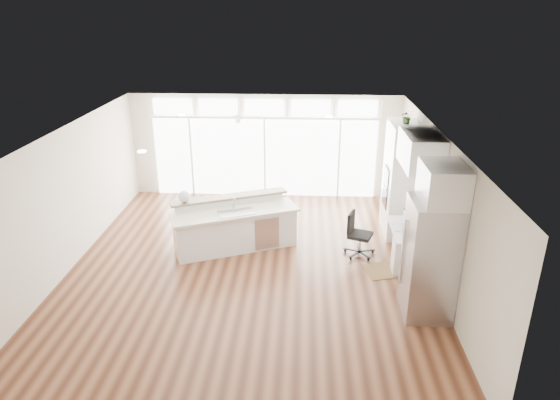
{
  "coord_description": "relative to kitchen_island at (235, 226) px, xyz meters",
  "views": [
    {
      "loc": [
        1.04,
        -8.63,
        4.9
      ],
      "look_at": [
        0.57,
        0.6,
        1.2
      ],
      "focal_mm": 32.0,
      "sensor_mm": 36.0,
      "label": 1
    }
  ],
  "objects": [
    {
      "name": "office_chair",
      "position": [
        2.59,
        -0.16,
        -0.07
      ],
      "size": [
        0.6,
        0.58,
        0.91
      ],
      "primitive_type": "cube",
      "rotation": [
        0.0,
        0.0,
        -0.37
      ],
      "color": "black",
      "rests_on": "floor"
    },
    {
      "name": "wall_left",
      "position": [
        -3.13,
        -0.78,
        0.83
      ],
      "size": [
        0.04,
        8.0,
        2.7
      ],
      "primitive_type": "cube",
      "color": "beige",
      "rests_on": "floor"
    },
    {
      "name": "refrigerator",
      "position": [
        3.48,
        -2.13,
        0.48
      ],
      "size": [
        0.76,
        0.9,
        2.0
      ],
      "primitive_type": "cube",
      "color": "#B0AFB4",
      "rests_on": "floor"
    },
    {
      "name": "glass_wall",
      "position": [
        0.37,
        3.16,
        0.53
      ],
      "size": [
        5.8,
        0.06,
        2.08
      ],
      "primitive_type": "cube",
      "color": "white",
      "rests_on": "wall_back"
    },
    {
      "name": "upper_cabinets",
      "position": [
        3.54,
        -0.48,
        1.83
      ],
      "size": [
        0.64,
        1.3,
        0.64
      ],
      "primitive_type": "cube",
      "color": "white",
      "rests_on": "wall_right"
    },
    {
      "name": "ceiling",
      "position": [
        0.37,
        -0.78,
        2.18
      ],
      "size": [
        7.0,
        8.0,
        0.02
      ],
      "primitive_type": "cube",
      "color": "white",
      "rests_on": "wall_back"
    },
    {
      "name": "potted_plant",
      "position": [
        3.54,
        1.02,
        2.09
      ],
      "size": [
        0.27,
        0.3,
        0.23
      ],
      "primitive_type": "imported",
      "rotation": [
        0.0,
        0.0,
        0.03
      ],
      "color": "#2F5826",
      "rests_on": "oven_cabinet"
    },
    {
      "name": "fishbowl",
      "position": [
        -1.03,
        -0.0,
        0.64
      ],
      "size": [
        0.32,
        0.32,
        0.25
      ],
      "primitive_type": "sphere",
      "rotation": [
        0.0,
        0.0,
        0.39
      ],
      "color": "white",
      "rests_on": "kitchen_island"
    },
    {
      "name": "desk_window",
      "position": [
        3.83,
        -0.48,
        1.03
      ],
      "size": [
        0.04,
        0.85,
        0.85
      ],
      "primitive_type": "cube",
      "color": "white",
      "rests_on": "wall_right"
    },
    {
      "name": "wall_right",
      "position": [
        3.87,
        -0.78,
        0.83
      ],
      "size": [
        0.04,
        8.0,
        2.7
      ],
      "primitive_type": "cube",
      "color": "beige",
      "rests_on": "floor"
    },
    {
      "name": "keyboard",
      "position": [
        3.25,
        -0.48,
        0.25
      ],
      "size": [
        0.15,
        0.32,
        0.02
      ],
      "primitive_type": "cube",
      "rotation": [
        0.0,
        0.0,
        -0.13
      ],
      "color": "silver",
      "rests_on": "desk_nook"
    },
    {
      "name": "desk_nook",
      "position": [
        3.5,
        -0.48,
        -0.14
      ],
      "size": [
        0.72,
        1.3,
        0.76
      ],
      "primitive_type": "cube",
      "color": "white",
      "rests_on": "floor"
    },
    {
      "name": "oven_cabinet",
      "position": [
        3.54,
        1.02,
        0.73
      ],
      "size": [
        0.64,
        1.2,
        2.5
      ],
      "primitive_type": "cube",
      "color": "white",
      "rests_on": "floor"
    },
    {
      "name": "recessed_lights",
      "position": [
        0.37,
        -0.58,
        2.16
      ],
      "size": [
        3.4,
        3.0,
        0.02
      ],
      "primitive_type": "cube",
      "color": "white",
      "rests_on": "ceiling"
    },
    {
      "name": "ceiling_fan",
      "position": [
        -0.13,
        2.02,
        1.96
      ],
      "size": [
        1.16,
        1.16,
        0.32
      ],
      "primitive_type": "cube",
      "color": "white",
      "rests_on": "ceiling"
    },
    {
      "name": "wall_back",
      "position": [
        0.37,
        3.22,
        0.83
      ],
      "size": [
        7.0,
        0.04,
        2.7
      ],
      "primitive_type": "cube",
      "color": "beige",
      "rests_on": "floor"
    },
    {
      "name": "framed_photos",
      "position": [
        3.83,
        0.14,
        0.88
      ],
      "size": [
        0.06,
        0.22,
        0.8
      ],
      "primitive_type": "cube",
      "color": "black",
      "rests_on": "wall_right"
    },
    {
      "name": "kitchen_island",
      "position": [
        0.0,
        0.0,
        0.0
      ],
      "size": [
        2.8,
        1.93,
        1.04
      ],
      "primitive_type": "cube",
      "rotation": [
        0.0,
        0.0,
        0.4
      ],
      "color": "white",
      "rests_on": "floor"
    },
    {
      "name": "monitor",
      "position": [
        3.42,
        -0.48,
        0.43
      ],
      "size": [
        0.1,
        0.45,
        0.37
      ],
      "primitive_type": "cube",
      "rotation": [
        0.0,
        0.0,
        0.05
      ],
      "color": "black",
      "rests_on": "desk_nook"
    },
    {
      "name": "wall_front",
      "position": [
        0.37,
        -4.78,
        0.83
      ],
      "size": [
        7.0,
        0.04,
        2.7
      ],
      "primitive_type": "cube",
      "color": "beige",
      "rests_on": "floor"
    },
    {
      "name": "floor",
      "position": [
        0.37,
        -0.78,
        -0.53
      ],
      "size": [
        7.0,
        8.0,
        0.02
      ],
      "primitive_type": "cube",
      "color": "#442315",
      "rests_on": "ground"
    },
    {
      "name": "fridge_cabinet",
      "position": [
        3.54,
        -2.13,
        1.78
      ],
      "size": [
        0.64,
        0.9,
        0.6
      ],
      "primitive_type": "cube",
      "color": "white",
      "rests_on": "wall_right"
    },
    {
      "name": "rug",
      "position": [
        3.09,
        -0.78,
        -0.51
      ],
      "size": [
        1.03,
        0.86,
        0.01
      ],
      "primitive_type": "cube",
      "rotation": [
        0.0,
        0.0,
        0.27
      ],
      "color": "#3E2913",
      "rests_on": "floor"
    },
    {
      "name": "transom_row",
      "position": [
        0.37,
        3.16,
        1.86
      ],
      "size": [
        5.9,
        0.06,
        0.4
      ],
      "primitive_type": "cube",
      "color": "white",
      "rests_on": "wall_back"
    }
  ]
}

